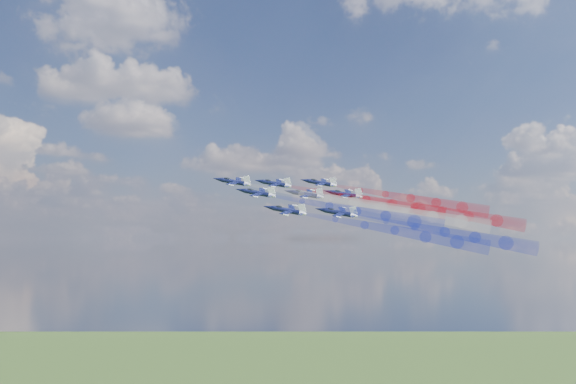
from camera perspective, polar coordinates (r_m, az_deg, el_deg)
name	(u,v)px	position (r m, az deg, el deg)	size (l,w,h in m)	color
jet_lead	(233,182)	(178.58, -5.03, 0.93)	(9.48, 11.85, 3.16)	black
trail_lead	(328,198)	(172.03, 3.66, -0.60)	(3.95, 45.00, 3.95)	white
jet_inner_left	(257,193)	(169.76, -2.84, -0.09)	(9.48, 11.85, 3.16)	black
trail_inner_left	(357,211)	(164.44, 6.36, -1.73)	(3.95, 45.00, 3.95)	#1727C6
jet_inner_right	(274,184)	(185.10, -1.25, 0.78)	(9.48, 11.85, 3.16)	black
trail_inner_right	(366,200)	(180.27, 7.19, -0.69)	(3.95, 45.00, 3.95)	red
jet_outer_left	(287,210)	(158.91, -0.13, -1.70)	(9.48, 11.85, 3.16)	black
trail_outer_left	(395,230)	(155.17, 9.76, -3.48)	(3.95, 45.00, 3.95)	#1727C6
jet_center_third	(305,194)	(174.06, 1.60, -0.21)	(9.48, 11.85, 3.16)	black
trail_center_third	(404,212)	(170.81, 10.62, -1.79)	(3.95, 45.00, 3.95)	white
jet_outer_right	(320,183)	(191.04, 2.95, 0.84)	(9.48, 11.85, 3.16)	black
trail_outer_right	(411,198)	(188.15, 11.17, -0.58)	(3.95, 45.00, 3.95)	red
jet_rear_left	(338,213)	(164.65, 4.61, -1.90)	(9.48, 11.85, 3.16)	black
trail_rear_left	(445,232)	(163.10, 14.17, -3.57)	(3.95, 45.00, 3.95)	#1727C6
jet_rear_right	(344,194)	(181.03, 5.19, -0.20)	(9.48, 11.85, 3.16)	black
trail_rear_right	(441,211)	(179.41, 13.87, -1.71)	(3.95, 45.00, 3.95)	red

